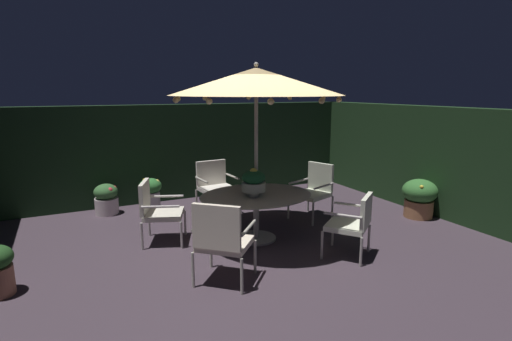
{
  "coord_description": "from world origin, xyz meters",
  "views": [
    {
      "loc": [
        -2.36,
        -4.94,
        2.29
      ],
      "look_at": [
        0.2,
        0.29,
        1.09
      ],
      "focal_mm": 27.56,
      "sensor_mm": 36.0,
      "label": 1
    }
  ],
  "objects_px": {
    "centerpiece_planter": "(254,181)",
    "patio_chair_southeast": "(157,208)",
    "patio_chair_east": "(215,183)",
    "patio_umbrella": "(256,82)",
    "patio_chair_northeast": "(315,188)",
    "patio_chair_south": "(222,238)",
    "potted_plant_front_corner": "(151,193)",
    "patio_dining_table": "(256,202)",
    "potted_plant_right_near": "(419,197)",
    "potted_plant_left_far": "(106,199)",
    "patio_chair_north": "(354,221)"
  },
  "relations": [
    {
      "from": "patio_chair_east",
      "to": "patio_chair_southeast",
      "type": "height_order",
      "value": "patio_chair_east"
    },
    {
      "from": "patio_umbrella",
      "to": "patio_chair_south",
      "type": "distance_m",
      "value": 2.36
    },
    {
      "from": "patio_chair_south",
      "to": "potted_plant_front_corner",
      "type": "distance_m",
      "value": 3.4
    },
    {
      "from": "patio_chair_southeast",
      "to": "potted_plant_front_corner",
      "type": "relative_size",
      "value": 1.52
    },
    {
      "from": "patio_chair_northeast",
      "to": "patio_chair_south",
      "type": "xyz_separation_m",
      "value": [
        -2.44,
        -1.64,
        0.04
      ]
    },
    {
      "from": "patio_chair_east",
      "to": "potted_plant_left_far",
      "type": "distance_m",
      "value": 2.06
    },
    {
      "from": "centerpiece_planter",
      "to": "patio_chair_southeast",
      "type": "bearing_deg",
      "value": 153.43
    },
    {
      "from": "patio_umbrella",
      "to": "patio_chair_east",
      "type": "xyz_separation_m",
      "value": [
        -0.12,
        1.5,
        -1.82
      ]
    },
    {
      "from": "patio_chair_east",
      "to": "patio_chair_southeast",
      "type": "distance_m",
      "value": 1.6
    },
    {
      "from": "patio_chair_northeast",
      "to": "patio_chair_south",
      "type": "distance_m",
      "value": 2.94
    },
    {
      "from": "patio_umbrella",
      "to": "patio_chair_southeast",
      "type": "height_order",
      "value": "patio_umbrella"
    },
    {
      "from": "patio_chair_north",
      "to": "potted_plant_left_far",
      "type": "relative_size",
      "value": 1.55
    },
    {
      "from": "patio_dining_table",
      "to": "patio_umbrella",
      "type": "xyz_separation_m",
      "value": [
        -0.0,
        -0.0,
        1.8
      ]
    },
    {
      "from": "patio_chair_south",
      "to": "potted_plant_right_near",
      "type": "bearing_deg",
      "value": 10.88
    },
    {
      "from": "patio_umbrella",
      "to": "patio_chair_northeast",
      "type": "bearing_deg",
      "value": 19.54
    },
    {
      "from": "patio_chair_southeast",
      "to": "patio_chair_south",
      "type": "xyz_separation_m",
      "value": [
        0.4,
        -1.68,
        0.05
      ]
    },
    {
      "from": "patio_chair_east",
      "to": "patio_umbrella",
      "type": "bearing_deg",
      "value": -85.5
    },
    {
      "from": "patio_chair_north",
      "to": "patio_chair_south",
      "type": "xyz_separation_m",
      "value": [
        -1.92,
        0.06,
        0.07
      ]
    },
    {
      "from": "patio_dining_table",
      "to": "patio_chair_northeast",
      "type": "height_order",
      "value": "patio_chair_northeast"
    },
    {
      "from": "centerpiece_planter",
      "to": "patio_chair_north",
      "type": "bearing_deg",
      "value": -47.05
    },
    {
      "from": "patio_chair_northeast",
      "to": "patio_chair_southeast",
      "type": "distance_m",
      "value": 2.83
    },
    {
      "from": "patio_umbrella",
      "to": "patio_chair_south",
      "type": "relative_size",
      "value": 2.59
    },
    {
      "from": "centerpiece_planter",
      "to": "potted_plant_left_far",
      "type": "xyz_separation_m",
      "value": [
        -1.87,
        2.47,
        -0.66
      ]
    },
    {
      "from": "centerpiece_planter",
      "to": "patio_chair_north",
      "type": "relative_size",
      "value": 0.48
    },
    {
      "from": "patio_umbrella",
      "to": "patio_chair_northeast",
      "type": "height_order",
      "value": "patio_umbrella"
    },
    {
      "from": "patio_chair_northeast",
      "to": "potted_plant_right_near",
      "type": "relative_size",
      "value": 1.4
    },
    {
      "from": "patio_chair_south",
      "to": "potted_plant_left_far",
      "type": "height_order",
      "value": "patio_chair_south"
    },
    {
      "from": "patio_chair_north",
      "to": "patio_chair_south",
      "type": "height_order",
      "value": "patio_chair_south"
    },
    {
      "from": "patio_chair_south",
      "to": "patio_chair_northeast",
      "type": "bearing_deg",
      "value": 33.92
    },
    {
      "from": "potted_plant_left_far",
      "to": "patio_umbrella",
      "type": "bearing_deg",
      "value": -50.38
    },
    {
      "from": "patio_chair_south",
      "to": "patio_chair_north",
      "type": "bearing_deg",
      "value": -1.7
    },
    {
      "from": "patio_chair_north",
      "to": "patio_umbrella",
      "type": "bearing_deg",
      "value": 127.55
    },
    {
      "from": "patio_chair_southeast",
      "to": "patio_chair_north",
      "type": "bearing_deg",
      "value": -36.85
    },
    {
      "from": "centerpiece_planter",
      "to": "patio_chair_northeast",
      "type": "bearing_deg",
      "value": 21.93
    },
    {
      "from": "potted_plant_front_corner",
      "to": "centerpiece_planter",
      "type": "bearing_deg",
      "value": -65.65
    },
    {
      "from": "potted_plant_front_corner",
      "to": "patio_chair_east",
      "type": "bearing_deg",
      "value": -35.74
    },
    {
      "from": "potted_plant_front_corner",
      "to": "potted_plant_right_near",
      "type": "distance_m",
      "value": 5.03
    },
    {
      "from": "patio_chair_east",
      "to": "potted_plant_right_near",
      "type": "distance_m",
      "value": 3.75
    },
    {
      "from": "patio_dining_table",
      "to": "centerpiece_planter",
      "type": "height_order",
      "value": "centerpiece_planter"
    },
    {
      "from": "patio_chair_east",
      "to": "patio_chair_north",
      "type": "bearing_deg",
      "value": -69.02
    },
    {
      "from": "patio_chair_south",
      "to": "potted_plant_right_near",
      "type": "height_order",
      "value": "patio_chair_south"
    },
    {
      "from": "patio_chair_south",
      "to": "potted_plant_left_far",
      "type": "xyz_separation_m",
      "value": [
        -0.95,
        3.5,
        -0.29
      ]
    },
    {
      "from": "patio_umbrella",
      "to": "potted_plant_left_far",
      "type": "relative_size",
      "value": 4.64
    },
    {
      "from": "potted_plant_front_corner",
      "to": "potted_plant_left_far",
      "type": "xyz_separation_m",
      "value": [
        -0.8,
        0.12,
        -0.05
      ]
    },
    {
      "from": "potted_plant_front_corner",
      "to": "patio_dining_table",
      "type": "bearing_deg",
      "value": -62.72
    },
    {
      "from": "patio_chair_northeast",
      "to": "patio_chair_east",
      "type": "relative_size",
      "value": 0.99
    },
    {
      "from": "centerpiece_planter",
      "to": "potted_plant_right_near",
      "type": "distance_m",
      "value": 3.3
    },
    {
      "from": "patio_chair_north",
      "to": "potted_plant_right_near",
      "type": "relative_size",
      "value": 1.27
    },
    {
      "from": "centerpiece_planter",
      "to": "patio_chair_east",
      "type": "distance_m",
      "value": 1.65
    },
    {
      "from": "patio_umbrella",
      "to": "potted_plant_front_corner",
      "type": "distance_m",
      "value": 3.26
    }
  ]
}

